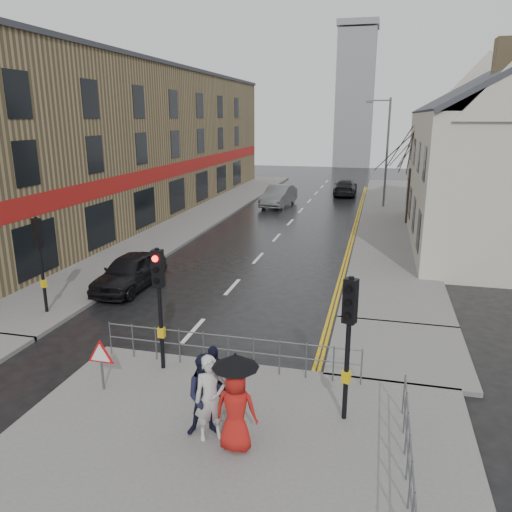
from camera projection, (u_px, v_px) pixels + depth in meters
The scene contains 24 objects.
ground at pixel (154, 375), 13.59m from camera, with size 120.00×120.00×0.00m, color black.
near_pavement at pixel (218, 478), 9.60m from camera, with size 10.00×9.00×0.14m, color #605E5B.
left_pavement at pixel (208, 212), 36.58m from camera, with size 4.00×44.00×0.14m, color #605E5B.
right_pavement at pixel (390, 215), 35.42m from camera, with size 4.00×40.00×0.14m, color #605E5B.
pavement_bridge_right at pixel (398, 350), 14.86m from camera, with size 4.00×4.20×0.14m, color #605E5B.
building_left_terrace at pixel (128, 143), 35.59m from camera, with size 8.00×42.00×10.00m, color #89744F.
building_right_cream at pixel (506, 156), 26.33m from camera, with size 9.00×16.40×10.10m.
church_tower at pixel (355, 100), 68.76m from camera, with size 5.00×5.00×18.00m, color gray.
traffic_signal_near_left at pixel (159, 288), 13.06m from camera, with size 0.28×0.27×3.40m.
traffic_signal_near_right at pixel (349, 324), 10.78m from camera, with size 0.34×0.33×3.40m.
traffic_signal_far_left at pixel (39, 248), 17.01m from camera, with size 0.34×0.33×3.40m.
guard_railing_front at pixel (228, 344), 13.47m from camera, with size 7.14×0.04×1.00m.
guard_railing_side at pixel (409, 448), 9.28m from camera, with size 0.04×4.54×1.00m.
warning_sign at pixel (101, 357), 12.37m from camera, with size 0.80×0.07×1.35m.
street_lamp at pixel (385, 146), 37.14m from camera, with size 1.83×0.25×8.00m.
tree_near at pixel (413, 144), 31.02m from camera, with size 2.40×2.40×6.58m.
tree_far at pixel (414, 148), 38.57m from camera, with size 2.40×2.40×5.64m.
pedestrian_a at pixel (211, 398), 10.46m from camera, with size 0.69×0.46×1.90m, color #B2B1AD.
pedestrian_b at pixel (207, 395), 10.61m from camera, with size 0.90×0.70×1.86m, color black.
pedestrian_with_umbrella at pixel (236, 399), 10.07m from camera, with size 0.96×0.96×2.14m.
pedestrian_d at pixel (213, 380), 11.39m from camera, with size 0.99×0.41×1.69m, color black.
car_parked at pixel (130, 272), 20.25m from camera, with size 1.68×4.17×1.42m, color black.
car_mid at pixel (279, 196), 39.04m from camera, with size 1.70×4.89×1.61m, color #515557.
car_far at pixel (345, 188), 44.40m from camera, with size 1.94×4.77×1.38m, color black.
Camera 1 is at (5.66, -11.18, 6.78)m, focal length 35.00 mm.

